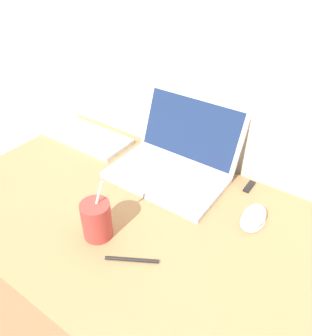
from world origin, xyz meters
The scene contains 8 objects.
wall_back centered at (0.00, 0.76, 1.25)m, with size 7.00×0.04×2.50m.
desk centered at (0.00, 0.36, 0.37)m, with size 1.14×0.72×0.74m.
laptop centered at (0.02, 0.60, 0.79)m, with size 0.38×0.31×0.23m.
drink_cup centered at (0.00, 0.24, 0.79)m, with size 0.08×0.08×0.18m.
computer_mouse centered at (0.33, 0.53, 0.75)m, with size 0.07×0.11×0.04m.
external_keyboard centered at (-0.44, 0.59, 0.75)m, with size 0.45×0.16×0.02m.
usb_stick centered at (0.26, 0.67, 0.74)m, with size 0.02×0.06×0.01m.
pen centered at (0.13, 0.22, 0.74)m, with size 0.12×0.08×0.01m.
Camera 1 is at (0.49, -0.18, 1.42)m, focal length 35.00 mm.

